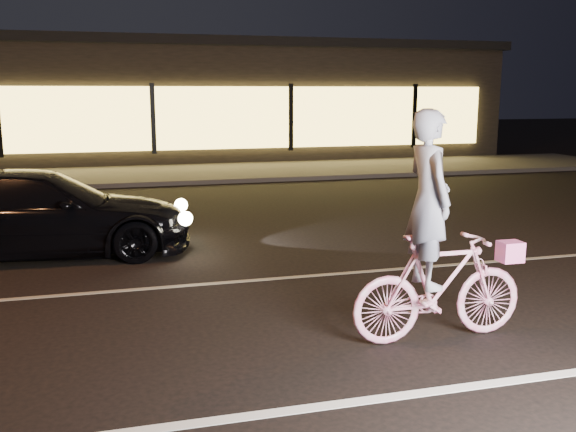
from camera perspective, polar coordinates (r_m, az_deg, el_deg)
name	(u,v)px	position (r m, az deg, el deg)	size (l,w,h in m)	color
ground	(256,340)	(6.53, -2.85, -10.91)	(90.00, 90.00, 0.00)	black
lane_stripe_near	(298,410)	(5.21, 0.91, -16.83)	(60.00, 0.12, 0.01)	silver
lane_stripe_far	(223,283)	(8.39, -5.84, -5.92)	(60.00, 0.10, 0.01)	gray
sidewalk	(159,174)	(19.11, -11.38, 3.64)	(30.00, 4.00, 0.12)	#383533
storefront	(145,100)	(24.92, -12.58, 10.07)	(25.40, 8.42, 4.20)	black
cyclist	(436,261)	(6.43, 13.06, -3.91)	(1.81, 0.62, 2.28)	#E53879
sedan	(40,213)	(10.28, -21.19, 0.21)	(4.53, 2.03, 1.29)	black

